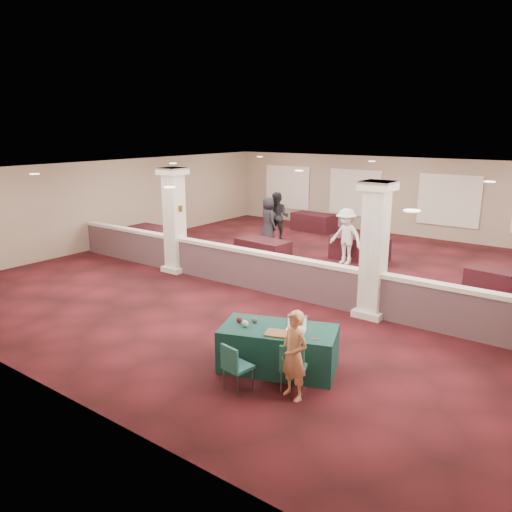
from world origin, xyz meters
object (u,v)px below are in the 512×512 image
Objects in this scene: conf_chair_main at (293,363)px; far_table_back_center at (360,248)px; far_table_front_center at (263,250)px; attendee_b at (346,236)px; attendee_d at (268,220)px; attendee_a at (278,217)px; woman at (294,355)px; far_table_back_left at (314,222)px; far_table_front_right at (500,283)px; conf_chair_side at (234,364)px; far_table_front_left at (154,237)px; near_table at (278,349)px.

far_table_back_center is at bearing 86.66° from conf_chair_main.
attendee_b is (2.37, 1.35, 0.55)m from far_table_front_center.
attendee_a is at bearing -84.92° from attendee_d.
far_table_back_left is (-6.68, 12.26, -0.38)m from woman.
conf_chair_main is 0.46× the size of far_table_back_center.
far_table_front_right is (7.16, 0.89, -0.03)m from far_table_front_center.
far_table_back_center is 0.97m from attendee_b.
far_table_front_right is 4.84m from attendee_b.
conf_chair_side is 13.91m from far_table_back_left.
far_table_back_left is at bearing 70.09° from attendee_a.
conf_chair_main reaches higher than far_table_front_left.
woman is at bearing -74.65° from conf_chair_main.
attendee_d is (-7.07, 9.33, 0.12)m from woman.
far_table_back_left is (3.33, 6.20, -0.00)m from far_table_front_left.
woman reaches higher than conf_chair_main.
attendee_d reaches higher than far_table_front_center.
attendee_b reaches higher than far_table_back_left.
attendee_d is at bearing 106.00° from near_table.
far_table_front_right is 0.91× the size of attendee_b.
attendee_a reaches higher than far_table_front_left.
near_table is 1.14× the size of attendee_b.
far_table_front_center is 3.00m from attendee_d.
far_table_back_center is (-2.22, 8.26, -0.02)m from near_table.
far_table_front_left is at bearing -171.96° from far_table_front_right.
far_table_back_left is 1.06× the size of attendee_d.
attendee_b is at bearing 87.52° from near_table.
conf_chair_side is 0.50× the size of far_table_front_right.
attendee_a is (-3.90, 0.80, 0.57)m from far_table_back_center.
far_table_back_center reaches higher than far_table_back_left.
far_table_front_left is 4.43m from attendee_d.
near_table is 7.74m from far_table_front_center.
near_table is 1.25× the size of far_table_front_right.
conf_chair_main is 8.57m from far_table_front_center.
attendee_a is at bearing 165.55° from attendee_b.
attendee_b is (6.87, 2.11, 0.54)m from far_table_front_left.
attendee_a is at bearing 103.79° from conf_chair_main.
attendee_d reaches higher than far_table_front_right.
attendee_b is (-2.37, 7.47, 0.52)m from near_table.
conf_chair_main reaches higher than far_table_back_left.
attendee_b is (-3.14, 8.17, 0.16)m from woman.
woman is (0.77, -0.69, 0.35)m from near_table.
near_table is at bearing -63.90° from attendee_b.
far_table_front_center is at bearing 9.60° from far_table_front_left.
conf_chair_main is 0.46× the size of far_table_back_left.
conf_chair_side reaches higher than far_table_back_left.
attendee_a is (-5.97, 10.16, 0.46)m from conf_chair_side.
near_table is 1.19× the size of attendee_d.
far_table_front_left is at bearing 74.87° from attendee_d.
far_table_front_center is 0.99× the size of attendee_b.
attendee_b is at bearing -49.11° from far_table_back_left.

